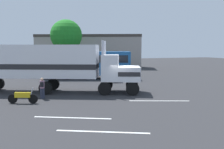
# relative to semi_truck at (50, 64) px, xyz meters

# --- Properties ---
(ground_plane) EXTENTS (120.00, 120.00, 0.00)m
(ground_plane) POSITION_rel_semi_truck_xyz_m (5.68, -2.70, -2.52)
(ground_plane) COLOR #2D2D30
(lane_stripe_near) EXTENTS (4.20, 1.62, 0.01)m
(lane_stripe_near) POSITION_rel_semi_truck_xyz_m (7.24, -6.20, -2.52)
(lane_stripe_near) COLOR silver
(lane_stripe_near) RESTS_ON ground_plane
(lane_stripe_mid) EXTENTS (4.07, 1.97, 0.01)m
(lane_stripe_mid) POSITION_rel_semi_truck_xyz_m (0.45, -8.40, -2.52)
(lane_stripe_mid) COLOR silver
(lane_stripe_mid) RESTS_ON ground_plane
(lane_stripe_far) EXTENTS (4.07, 1.96, 0.01)m
(lane_stripe_far) POSITION_rel_semi_truck_xyz_m (1.40, -11.11, -2.52)
(lane_stripe_far) COLOR silver
(lane_stripe_far) RESTS_ON ground_plane
(semi_truck) EXTENTS (14.04, 7.71, 4.50)m
(semi_truck) POSITION_rel_semi_truck_xyz_m (0.00, 0.00, 0.00)
(semi_truck) COLOR white
(semi_truck) RESTS_ON ground_plane
(person_bystander) EXTENTS (0.34, 0.47, 1.63)m
(person_bystander) POSITION_rel_semi_truck_xyz_m (-0.86, -2.62, -1.63)
(person_bystander) COLOR #2D3347
(person_bystander) RESTS_ON ground_plane
(parked_bus) EXTENTS (11.25, 5.80, 3.40)m
(parked_bus) POSITION_rel_semi_truck_xyz_m (5.06, 8.16, -0.46)
(parked_bus) COLOR #1E5999
(parked_bus) RESTS_ON ground_plane
(motorcycle) EXTENTS (2.01, 0.84, 1.12)m
(motorcycle) POSITION_rel_semi_truck_xyz_m (-2.23, -3.79, -2.04)
(motorcycle) COLOR black
(motorcycle) RESTS_ON ground_plane
(tree_left) EXTENTS (5.05, 5.05, 8.36)m
(tree_left) POSITION_rel_semi_truck_xyz_m (3.99, 17.62, 3.28)
(tree_left) COLOR brown
(tree_left) RESTS_ON ground_plane
(building_backdrop) EXTENTS (20.67, 13.12, 6.32)m
(building_backdrop) POSITION_rel_semi_truck_xyz_m (9.42, 24.35, 0.86)
(building_backdrop) COLOR #9E938C
(building_backdrop) RESTS_ON ground_plane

